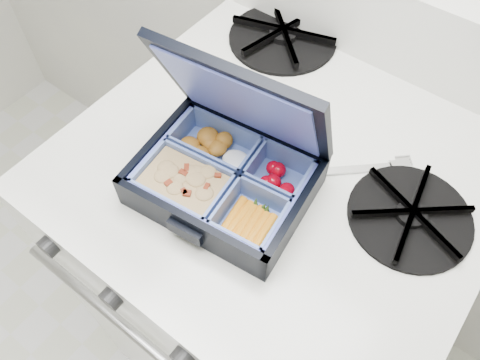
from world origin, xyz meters
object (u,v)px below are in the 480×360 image
Objects in this scene: bento_box at (224,181)px; burner_grate at (412,213)px; stove at (271,276)px; fork at (342,170)px.

burner_grate is (0.22, 0.11, -0.01)m from bento_box.
stove is at bearing -178.06° from burner_grate.
burner_grate is 0.11m from fork.
burner_grate is at bearing 41.26° from fork.
stove is 5.10× the size of fork.
bento_box is (-0.03, -0.11, 0.47)m from stove.
stove is 0.48m from bento_box.
burner_grate is at bearing 20.91° from bento_box.
burner_grate is 0.93× the size of fork.
stove is at bearing -118.89° from fork.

